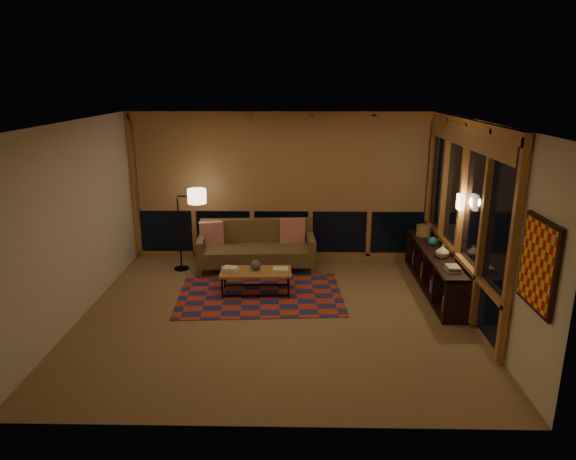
{
  "coord_description": "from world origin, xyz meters",
  "views": [
    {
      "loc": [
        0.31,
        -6.72,
        3.22
      ],
      "look_at": [
        0.17,
        0.34,
        1.15
      ],
      "focal_mm": 32.0,
      "sensor_mm": 36.0,
      "label": 1
    }
  ],
  "objects_px": {
    "coffee_table": "(256,282)",
    "bookshelf": "(435,270)",
    "sofa": "(257,247)",
    "floor_lamp": "(179,230)"
  },
  "relations": [
    {
      "from": "coffee_table",
      "to": "bookshelf",
      "type": "height_order",
      "value": "bookshelf"
    },
    {
      "from": "sofa",
      "to": "floor_lamp",
      "type": "xyz_separation_m",
      "value": [
        -1.34,
        -0.04,
        0.32
      ]
    },
    {
      "from": "sofa",
      "to": "coffee_table",
      "type": "height_order",
      "value": "sofa"
    },
    {
      "from": "sofa",
      "to": "floor_lamp",
      "type": "relative_size",
      "value": 1.38
    },
    {
      "from": "coffee_table",
      "to": "floor_lamp",
      "type": "distance_m",
      "value": 1.83
    },
    {
      "from": "sofa",
      "to": "coffee_table",
      "type": "relative_size",
      "value": 1.82
    },
    {
      "from": "coffee_table",
      "to": "floor_lamp",
      "type": "height_order",
      "value": "floor_lamp"
    },
    {
      "from": "floor_lamp",
      "to": "sofa",
      "type": "bearing_deg",
      "value": 0.34
    },
    {
      "from": "bookshelf",
      "to": "coffee_table",
      "type": "bearing_deg",
      "value": -175.48
    },
    {
      "from": "floor_lamp",
      "to": "bookshelf",
      "type": "xyz_separation_m",
      "value": [
        4.24,
        -0.81,
        -0.41
      ]
    }
  ]
}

